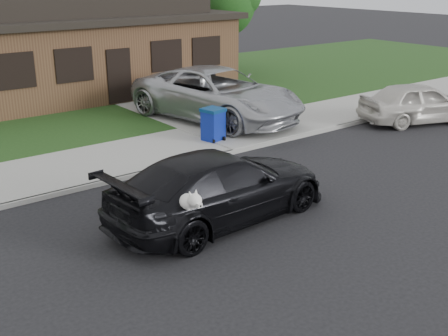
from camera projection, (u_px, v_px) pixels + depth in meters
ground at (197, 228)px, 11.77m from camera, size 120.00×120.00×0.00m
sidewalk at (93, 164)px, 15.49m from camera, size 60.00×3.00×0.12m
curb at (119, 179)px, 14.36m from camera, size 60.00×0.12×0.12m
lawn at (2, 110)px, 21.47m from camera, size 60.00×13.00×0.13m
driveway at (177, 103)px, 22.67m from camera, size 4.50×13.00×0.14m
sedan at (219, 187)px, 11.95m from camera, size 5.31×2.56×1.50m
minivan at (217, 94)px, 19.55m from camera, size 4.13×6.89×1.79m
white_compact at (419, 103)px, 19.72m from camera, size 4.58×3.13×1.45m
recycling_bin at (213, 124)px, 17.30m from camera, size 0.72×0.72×1.01m
house at (75, 43)px, 24.58m from camera, size 12.60×8.60×4.65m
tree_1 at (229, 0)px, 28.28m from camera, size 3.15×3.00×5.25m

